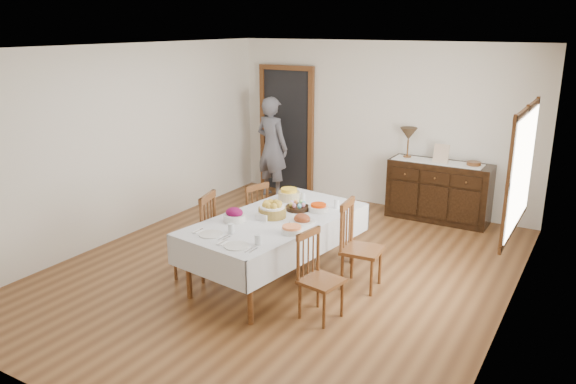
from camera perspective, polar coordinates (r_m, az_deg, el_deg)
The scene contains 26 objects.
ground at distance 6.83m, azimuth -0.43°, elevation -7.86°, with size 6.00×6.00×0.00m, color brown.
room_shell at distance 6.76m, azimuth 0.32°, elevation 6.48°, with size 5.02×6.02×2.65m.
dining_table at distance 6.33m, azimuth -1.24°, elevation -3.40°, with size 1.41×2.33×0.76m.
chair_left_near at distance 6.56m, azimuth -9.14°, elevation -4.31°, with size 0.51×0.51×1.01m.
chair_left_far at distance 7.23m, azimuth -3.74°, elevation -2.49°, with size 0.48×0.48×0.92m.
chair_right_near at distance 5.63m, azimuth 3.03°, elevation -8.40°, with size 0.43×0.43×0.90m.
chair_right_far at distance 6.27m, azimuth 7.10°, elevation -5.31°, with size 0.45×0.45×0.99m.
sideboard at distance 8.66m, azimuth 15.07°, elevation 0.09°, with size 1.49×0.54×0.89m.
person at distance 9.45m, azimuth -1.63°, elevation 4.90°, with size 0.57×0.36×1.81m, color slate.
bread_basket at distance 6.30m, azimuth -1.61°, elevation -1.84°, with size 0.31×0.31×0.19m.
egg_basket at distance 6.55m, azimuth 0.98°, elevation -1.54°, with size 0.28×0.28×0.10m.
ham_platter_a at distance 6.63m, azimuth -1.61°, elevation -1.37°, with size 0.29×0.29×0.11m.
ham_platter_b at distance 6.15m, azimuth 1.44°, elevation -2.80°, with size 0.28×0.28×0.11m.
beet_bowl at distance 6.20m, azimuth -5.47°, elevation -2.38°, with size 0.25×0.25×0.15m.
carrot_bowl at distance 6.52m, azimuth 3.11°, elevation -1.61°, with size 0.24×0.24×0.09m.
pineapple_bowl at distance 6.91m, azimuth 0.10°, elevation -0.27°, with size 0.27×0.27×0.15m.
casserole_dish at distance 5.83m, azimuth 0.38°, elevation -3.84°, with size 0.21×0.21×0.08m.
butter_dish at distance 6.22m, azimuth -2.58°, elevation -2.54°, with size 0.15×0.11×0.07m.
setting_left at distance 5.86m, azimuth -7.18°, elevation -4.07°, with size 0.44×0.31×0.10m.
setting_right at distance 5.53m, azimuth -4.55°, elevation -5.26°, with size 0.44×0.31×0.10m.
glass_far_a at distance 6.90m, azimuth 1.54°, elevation -0.43°, with size 0.06×0.06×0.10m.
glass_far_b at distance 6.62m, azimuth 4.96°, elevation -1.21°, with size 0.06×0.06×0.11m.
runner at distance 8.53m, azimuth 14.96°, elevation 2.97°, with size 1.30×0.35×0.01m.
table_lamp at distance 8.65m, azimuth 12.15°, elevation 5.73°, with size 0.26×0.26×0.46m.
picture_frame at distance 8.46m, azimuth 15.29°, elevation 3.77°, with size 0.22×0.08×0.28m.
deco_bowl at distance 8.46m, azimuth 18.35°, elevation 2.74°, with size 0.20×0.20×0.06m.
Camera 1 is at (3.19, -5.33, 2.85)m, focal length 35.00 mm.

